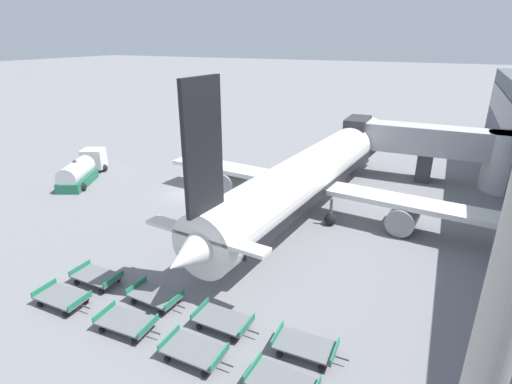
{
  "coord_description": "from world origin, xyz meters",
  "views": [
    {
      "loc": [
        23.23,
        -32.14,
        15.44
      ],
      "look_at": [
        9.62,
        -3.37,
        3.0
      ],
      "focal_mm": 28.0,
      "sensor_mm": 36.0,
      "label": 1
    }
  ],
  "objects_px": {
    "fuel_tanker_primary": "(81,171)",
    "baggage_dolly_row_near_col_d": "(282,383)",
    "baggage_dolly_row_mid_a_col_b": "(155,296)",
    "apron_light_mast": "(509,290)",
    "baggage_dolly_row_near_col_b": "(126,322)",
    "baggage_dolly_row_mid_a_col_a": "(97,277)",
    "baggage_dolly_row_near_col_a": "(62,298)",
    "baggage_dolly_row_mid_a_col_c": "(223,320)",
    "baggage_dolly_row_near_col_c": "(194,351)",
    "airplane": "(313,173)",
    "baggage_dolly_row_mid_a_col_d": "(305,346)"
  },
  "relations": [
    {
      "from": "baggage_dolly_row_near_col_b",
      "to": "baggage_dolly_row_mid_a_col_c",
      "type": "bearing_deg",
      "value": 27.03
    },
    {
      "from": "baggage_dolly_row_mid_a_col_a",
      "to": "baggage_dolly_row_mid_a_col_b",
      "type": "relative_size",
      "value": 0.99
    },
    {
      "from": "airplane",
      "to": "baggage_dolly_row_near_col_b",
      "type": "height_order",
      "value": "airplane"
    },
    {
      "from": "airplane",
      "to": "baggage_dolly_row_mid_a_col_c",
      "type": "height_order",
      "value": "airplane"
    },
    {
      "from": "fuel_tanker_primary",
      "to": "baggage_dolly_row_near_col_d",
      "type": "relative_size",
      "value": 2.38
    },
    {
      "from": "baggage_dolly_row_mid_a_col_b",
      "to": "apron_light_mast",
      "type": "xyz_separation_m",
      "value": [
        15.48,
        -10.92,
        12.05
      ]
    },
    {
      "from": "baggage_dolly_row_mid_a_col_a",
      "to": "apron_light_mast",
      "type": "relative_size",
      "value": 0.18
    },
    {
      "from": "baggage_dolly_row_near_col_c",
      "to": "baggage_dolly_row_mid_a_col_c",
      "type": "relative_size",
      "value": 1.0
    },
    {
      "from": "baggage_dolly_row_near_col_a",
      "to": "baggage_dolly_row_mid_a_col_d",
      "type": "relative_size",
      "value": 1.0
    },
    {
      "from": "airplane",
      "to": "baggage_dolly_row_mid_a_col_b",
      "type": "relative_size",
      "value": 10.21
    },
    {
      "from": "baggage_dolly_row_near_col_a",
      "to": "baggage_dolly_row_near_col_b",
      "type": "xyz_separation_m",
      "value": [
        5.14,
        -0.06,
        0.0
      ]
    },
    {
      "from": "baggage_dolly_row_near_col_a",
      "to": "baggage_dolly_row_mid_a_col_b",
      "type": "height_order",
      "value": "same"
    },
    {
      "from": "baggage_dolly_row_near_col_a",
      "to": "baggage_dolly_row_mid_a_col_a",
      "type": "relative_size",
      "value": 1.0
    },
    {
      "from": "baggage_dolly_row_near_col_c",
      "to": "baggage_dolly_row_near_col_a",
      "type": "bearing_deg",
      "value": 178.34
    },
    {
      "from": "baggage_dolly_row_mid_a_col_c",
      "to": "apron_light_mast",
      "type": "xyz_separation_m",
      "value": [
        10.58,
        -10.73,
        12.05
      ]
    },
    {
      "from": "baggage_dolly_row_mid_a_col_a",
      "to": "airplane",
      "type": "bearing_deg",
      "value": 64.49
    },
    {
      "from": "baggage_dolly_row_mid_a_col_b",
      "to": "apron_light_mast",
      "type": "distance_m",
      "value": 22.45
    },
    {
      "from": "baggage_dolly_row_near_col_a",
      "to": "baggage_dolly_row_near_col_b",
      "type": "distance_m",
      "value": 5.14
    },
    {
      "from": "airplane",
      "to": "baggage_dolly_row_near_col_c",
      "type": "height_order",
      "value": "airplane"
    },
    {
      "from": "baggage_dolly_row_near_col_b",
      "to": "baggage_dolly_row_mid_a_col_a",
      "type": "distance_m",
      "value": 5.64
    },
    {
      "from": "baggage_dolly_row_near_col_a",
      "to": "baggage_dolly_row_mid_a_col_a",
      "type": "distance_m",
      "value": 2.62
    },
    {
      "from": "baggage_dolly_row_mid_a_col_d",
      "to": "baggage_dolly_row_near_col_b",
      "type": "bearing_deg",
      "value": -165.38
    },
    {
      "from": "baggage_dolly_row_near_col_b",
      "to": "baggage_dolly_row_near_col_c",
      "type": "xyz_separation_m",
      "value": [
        4.65,
        -0.22,
        0.0
      ]
    },
    {
      "from": "baggage_dolly_row_near_col_b",
      "to": "baggage_dolly_row_mid_a_col_a",
      "type": "bearing_deg",
      "value": 151.64
    },
    {
      "from": "fuel_tanker_primary",
      "to": "apron_light_mast",
      "type": "xyz_separation_m",
      "value": [
        37.23,
        -25.23,
        11.29
      ]
    },
    {
      "from": "baggage_dolly_row_near_col_a",
      "to": "baggage_dolly_row_mid_a_col_c",
      "type": "height_order",
      "value": "same"
    },
    {
      "from": "baggage_dolly_row_near_col_b",
      "to": "baggage_dolly_row_near_col_d",
      "type": "xyz_separation_m",
      "value": [
        9.48,
        -0.19,
        0.0
      ]
    },
    {
      "from": "airplane",
      "to": "baggage_dolly_row_mid_a_col_a",
      "type": "height_order",
      "value": "airplane"
    },
    {
      "from": "airplane",
      "to": "baggage_dolly_row_mid_a_col_b",
      "type": "bearing_deg",
      "value": -102.14
    },
    {
      "from": "baggage_dolly_row_near_col_b",
      "to": "baggage_dolly_row_near_col_c",
      "type": "height_order",
      "value": "same"
    },
    {
      "from": "fuel_tanker_primary",
      "to": "baggage_dolly_row_near_col_b",
      "type": "distance_m",
      "value": 27.66
    },
    {
      "from": "baggage_dolly_row_near_col_a",
      "to": "baggage_dolly_row_mid_a_col_b",
      "type": "relative_size",
      "value": 0.99
    },
    {
      "from": "fuel_tanker_primary",
      "to": "baggage_dolly_row_mid_a_col_c",
      "type": "bearing_deg",
      "value": -28.55
    },
    {
      "from": "airplane",
      "to": "baggage_dolly_row_near_col_c",
      "type": "relative_size",
      "value": 10.32
    },
    {
      "from": "airplane",
      "to": "baggage_dolly_row_near_col_c",
      "type": "xyz_separation_m",
      "value": [
        0.72,
        -21.54,
        -2.88
      ]
    },
    {
      "from": "airplane",
      "to": "baggage_dolly_row_near_col_b",
      "type": "bearing_deg",
      "value": -100.44
    },
    {
      "from": "baggage_dolly_row_near_col_c",
      "to": "baggage_dolly_row_near_col_d",
      "type": "height_order",
      "value": "same"
    },
    {
      "from": "airplane",
      "to": "baggage_dolly_row_near_col_d",
      "type": "relative_size",
      "value": 10.24
    },
    {
      "from": "baggage_dolly_row_near_col_d",
      "to": "baggage_dolly_row_mid_a_col_a",
      "type": "relative_size",
      "value": 1.01
    },
    {
      "from": "baggage_dolly_row_near_col_c",
      "to": "baggage_dolly_row_mid_a_col_b",
      "type": "relative_size",
      "value": 0.99
    },
    {
      "from": "baggage_dolly_row_near_col_a",
      "to": "baggage_dolly_row_near_col_c",
      "type": "bearing_deg",
      "value": -1.66
    },
    {
      "from": "baggage_dolly_row_near_col_c",
      "to": "baggage_dolly_row_mid_a_col_a",
      "type": "xyz_separation_m",
      "value": [
        -9.62,
        2.9,
        0.0
      ]
    },
    {
      "from": "baggage_dolly_row_near_col_c",
      "to": "baggage_dolly_row_mid_a_col_a",
      "type": "distance_m",
      "value": 10.05
    },
    {
      "from": "baggage_dolly_row_near_col_c",
      "to": "baggage_dolly_row_mid_a_col_c",
      "type": "height_order",
      "value": "same"
    },
    {
      "from": "apron_light_mast",
      "to": "fuel_tanker_primary",
      "type": "bearing_deg",
      "value": 145.88
    },
    {
      "from": "baggage_dolly_row_mid_a_col_b",
      "to": "apron_light_mast",
      "type": "relative_size",
      "value": 0.18
    },
    {
      "from": "baggage_dolly_row_mid_a_col_b",
      "to": "airplane",
      "type": "bearing_deg",
      "value": 77.86
    },
    {
      "from": "baggage_dolly_row_near_col_c",
      "to": "apron_light_mast",
      "type": "height_order",
      "value": "apron_light_mast"
    },
    {
      "from": "baggage_dolly_row_near_col_c",
      "to": "baggage_dolly_row_near_col_d",
      "type": "distance_m",
      "value": 4.83
    },
    {
      "from": "apron_light_mast",
      "to": "baggage_dolly_row_near_col_a",
      "type": "bearing_deg",
      "value": 157.91
    }
  ]
}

